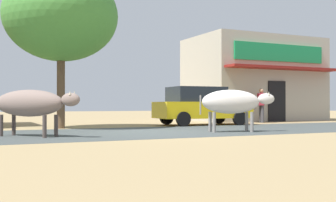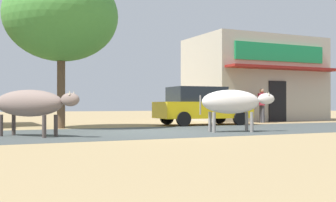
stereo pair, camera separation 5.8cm
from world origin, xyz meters
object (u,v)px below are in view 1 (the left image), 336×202
at_px(parked_hatchback_car, 201,105).
at_px(cow_far_dark, 233,102).
at_px(roadside_tree, 61,16).
at_px(pedestrian_by_shop, 261,103).
at_px(cow_near_brown, 30,103).

relative_size(parked_hatchback_car, cow_far_dark, 1.66).
bearing_deg(roadside_tree, pedestrian_by_shop, 4.32).
distance_m(cow_near_brown, pedestrian_by_shop, 12.11).
bearing_deg(cow_far_dark, cow_near_brown, 173.17).
distance_m(parked_hatchback_car, pedestrian_by_shop, 3.82).
distance_m(roadside_tree, parked_hatchback_car, 6.87).
xyz_separation_m(roadside_tree, cow_far_dark, (4.67, -4.36, -3.21)).
bearing_deg(parked_hatchback_car, cow_near_brown, -153.84).
bearing_deg(parked_hatchback_car, pedestrian_by_shop, 9.77).
bearing_deg(roadside_tree, parked_hatchback_car, 0.86).
bearing_deg(cow_far_dark, parked_hatchback_car, 73.32).
bearing_deg(parked_hatchback_car, cow_far_dark, -106.68).
relative_size(roadside_tree, parked_hatchback_car, 1.42).
height_order(cow_far_dark, pedestrian_by_shop, pedestrian_by_shop).
xyz_separation_m(cow_near_brown, cow_far_dark, (6.21, -0.74, 0.05)).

